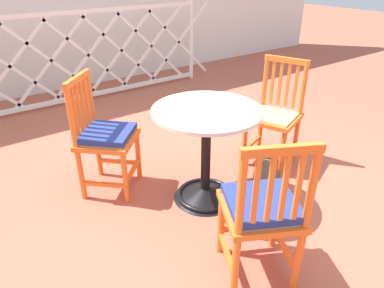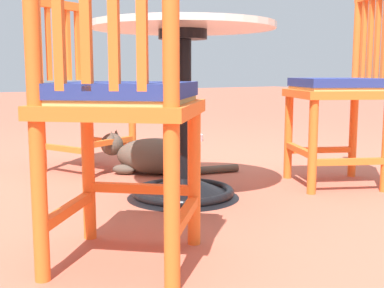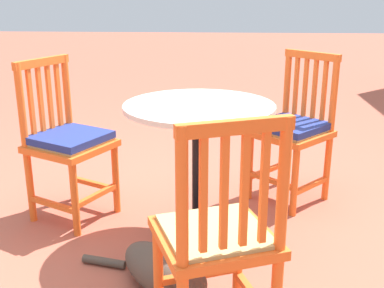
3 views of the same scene
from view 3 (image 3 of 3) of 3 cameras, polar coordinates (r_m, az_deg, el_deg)
name	(u,v)px [view 3 (image 3 of 3)]	position (r m, az deg, el deg)	size (l,w,h in m)	color
ground_plane	(178,242)	(2.62, -1.59, -11.45)	(24.00, 24.00, 0.00)	#AD5642
cafe_table	(199,187)	(2.56, 0.79, -5.05)	(0.76, 0.76, 0.73)	black
orange_chair_near_fence	(293,130)	(3.04, 11.71, 1.57)	(0.57, 0.57, 0.91)	orange
orange_chair_facing_out	(68,143)	(2.83, -14.33, 0.12)	(0.54, 0.54, 0.91)	orange
orange_chair_tucked_in	(217,240)	(1.76, 2.96, -11.19)	(0.52, 0.52, 0.91)	orange
tabby_cat	(162,273)	(2.20, -3.52, -14.83)	(0.48, 0.62, 0.23)	#4C4238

